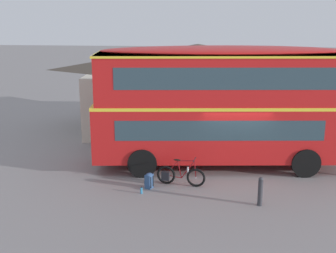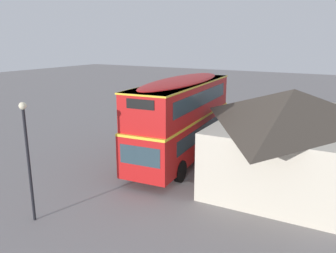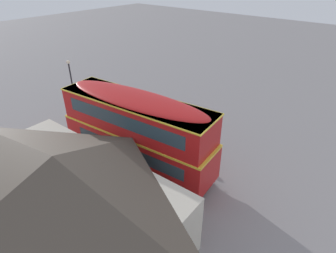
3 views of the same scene
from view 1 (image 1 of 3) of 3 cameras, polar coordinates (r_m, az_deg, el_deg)
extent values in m
plane|color=gray|center=(17.66, 8.52, -5.71)|extent=(120.00, 120.00, 0.00)
cylinder|color=black|center=(19.72, 15.16, -2.20)|extent=(1.12, 0.39, 1.10)
cylinder|color=black|center=(17.55, 17.16, -4.45)|extent=(1.12, 0.39, 1.10)
cylinder|color=black|center=(19.04, -2.93, -2.30)|extent=(1.12, 0.39, 1.10)
cylinder|color=black|center=(16.78, -3.30, -4.68)|extent=(1.12, 0.39, 1.10)
cube|color=red|center=(17.74, 6.78, -0.41)|extent=(10.08, 3.46, 2.10)
cube|color=yellow|center=(17.49, 6.89, 3.01)|extent=(10.10, 3.49, 0.12)
cube|color=red|center=(17.32, 6.99, 6.18)|extent=(9.78, 3.38, 1.90)
ellipsoid|color=red|center=(17.20, 7.10, 9.58)|extent=(9.58, 3.32, 0.36)
cube|color=#2D424C|center=(16.45, 6.64, -0.53)|extent=(7.68, 0.80, 0.76)
cube|color=#2D424C|center=(16.10, 7.54, 6.06)|extent=(8.07, 0.84, 0.80)
cube|color=#2D424C|center=(18.84, 5.76, 1.46)|extent=(7.68, 0.80, 0.76)
cube|color=#2D424C|center=(18.49, 6.54, 7.21)|extent=(8.07, 0.84, 0.80)
cube|color=yellow|center=(17.21, 7.09, 9.18)|extent=(9.89, 3.47, 0.08)
torus|color=black|center=(15.95, 3.59, -6.54)|extent=(0.68, 0.19, 0.68)
torus|color=black|center=(16.18, -0.25, -6.20)|extent=(0.68, 0.19, 0.68)
cylinder|color=#B2B2B7|center=(15.95, 3.59, -6.54)|extent=(0.07, 0.11, 0.05)
cylinder|color=#B2B2B7|center=(16.18, -0.25, -6.20)|extent=(0.07, 0.11, 0.05)
cylinder|color=maroon|center=(15.91, 2.56, -5.50)|extent=(0.50, 0.12, 0.71)
cylinder|color=maroon|center=(15.81, 2.33, -4.39)|extent=(0.61, 0.13, 0.09)
cylinder|color=maroon|center=(15.98, 1.49, -5.50)|extent=(0.18, 0.06, 0.64)
cylinder|color=maroon|center=(16.13, 0.73, -6.39)|extent=(0.57, 0.12, 0.09)
cylinder|color=maroon|center=(16.03, 0.49, -5.31)|extent=(0.45, 0.10, 0.59)
cylinder|color=maroon|center=(15.85, 3.50, -5.47)|extent=(0.10, 0.05, 0.63)
cylinder|color=black|center=(15.73, 3.41, -4.21)|extent=(0.10, 0.46, 0.03)
ellipsoid|color=black|center=(15.88, 1.18, -4.29)|extent=(0.27, 0.14, 0.06)
cube|color=black|center=(16.02, -0.33, -6.34)|extent=(0.30, 0.18, 0.32)
cylinder|color=silver|center=(15.91, 2.56, -5.50)|extent=(0.07, 0.07, 0.18)
cube|color=#2D4C7A|center=(15.86, -2.43, -7.00)|extent=(0.31, 0.35, 0.51)
ellipsoid|color=#2D4C7A|center=(15.77, -2.44, -6.14)|extent=(0.29, 0.33, 0.10)
cube|color=navy|center=(15.95, -2.81, -7.17)|extent=(0.11, 0.20, 0.18)
cylinder|color=black|center=(15.74, -2.20, -7.17)|extent=(0.05, 0.05, 0.40)
cylinder|color=black|center=(15.87, -1.91, -6.98)|extent=(0.05, 0.05, 0.40)
cylinder|color=#338CBF|center=(15.48, -3.42, -8.16)|extent=(0.08, 0.08, 0.22)
cylinder|color=black|center=(15.43, -3.42, -7.74)|extent=(0.05, 0.05, 0.03)
cube|color=beige|center=(23.36, 3.74, 3.36)|extent=(11.06, 6.34, 3.04)
pyramid|color=#4C4238|center=(23.03, 3.83, 8.77)|extent=(11.47, 6.75, 1.39)
cube|color=#3D2319|center=(20.55, 3.75, 0.42)|extent=(1.10, 0.08, 2.10)
cube|color=#2D424C|center=(20.56, -3.81, 2.22)|extent=(1.10, 0.08, 0.90)
cube|color=#2D424C|center=(20.61, 11.35, 1.98)|extent=(1.10, 0.08, 0.90)
cylinder|color=#333338|center=(14.75, 11.70, -8.31)|extent=(0.16, 0.16, 0.85)
sphere|color=#333338|center=(14.58, 11.79, -6.63)|extent=(0.16, 0.16, 0.16)
camera|label=2|loc=(31.18, 40.00, 12.68)|focal=36.32mm
camera|label=3|loc=(29.23, -16.30, 24.04)|focal=30.04mm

